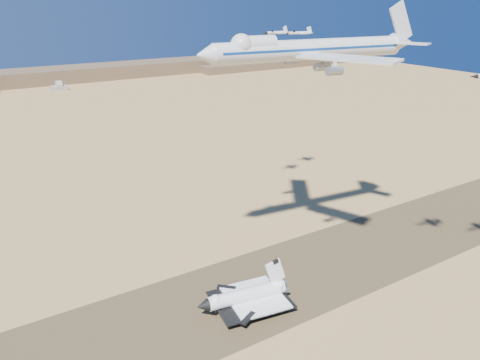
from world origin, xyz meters
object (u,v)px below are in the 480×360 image
chase_jet_e (276,33)px  crew_b (281,310)px  crew_c (275,306)px  chase_jet_f (299,33)px  crew_a (271,308)px  shuttle (246,297)px  carrier_747 (305,50)px

chase_jet_e → crew_b: bearing=-126.9°
crew_c → chase_jet_e: 123.46m
crew_b → chase_jet_f: 138.11m
crew_b → crew_c: (-0.44, 2.89, -0.07)m
crew_a → crew_b: bearing=-128.3°
crew_b → crew_c: crew_b is taller
shuttle → crew_c: 11.32m
shuttle → chase_jet_e: 121.21m
chase_jet_e → chase_jet_f: bearing=19.6°
chase_jet_e → chase_jet_f: (20.29, 8.59, -1.30)m
carrier_747 → crew_b: size_ratio=53.03×
crew_a → crew_b: size_ratio=1.03×
crew_c → chase_jet_f: chase_jet_f is taller
carrier_747 → crew_c: 92.53m
crew_a → chase_jet_f: (70.99, 79.05, 87.64)m
crew_a → crew_c: size_ratio=1.12×
shuttle → chase_jet_f: bearing=51.7°
crew_c → chase_jet_f: (69.08, 78.83, 87.73)m
chase_jet_f → crew_a: bearing=-117.7°
crew_a → chase_jet_e: bearing=-25.5°
crew_b → chase_jet_f: size_ratio=0.11×
shuttle → chase_jet_f: (77.85, 72.80, 83.88)m
carrier_747 → crew_a: carrier_747 is taller
shuttle → crew_a: size_ratio=20.23×
chase_jet_e → chase_jet_f: size_ratio=0.97×
crew_c → chase_jet_e: chase_jet_e is taller
shuttle → chase_jet_e: (57.56, 64.21, 85.19)m
carrier_747 → chase_jet_e: bearing=71.0°
crew_a → chase_jet_e: 124.28m
carrier_747 → chase_jet_f: bearing=59.6°
crew_c → chase_jet_e: (48.79, 70.24, 89.04)m
crew_a → crew_b: (2.36, -2.67, -0.02)m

